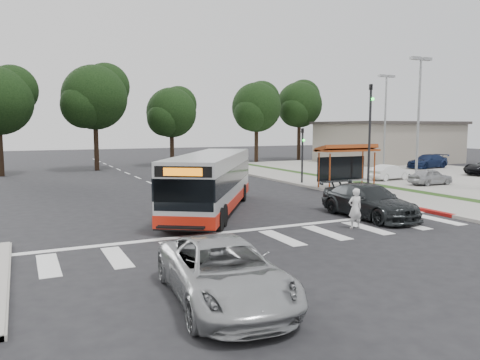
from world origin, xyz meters
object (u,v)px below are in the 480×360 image
transit_bus (211,183)px  silver_suv_south (224,272)px  dark_sedan (369,201)px  pedestrian (355,208)px

transit_bus → silver_suv_south: (-4.10, -10.99, -0.68)m
transit_bus → silver_suv_south: bearing=-77.7°
transit_bus → dark_sedan: transit_bus is taller
dark_sedan → silver_suv_south: bearing=-147.9°
pedestrian → dark_sedan: bearing=-136.4°
pedestrian → silver_suv_south: pedestrian is taller
silver_suv_south → dark_sedan: bearing=39.6°
transit_bus → dark_sedan: bearing=-3.6°
dark_sedan → silver_suv_south: size_ratio=1.00×
pedestrian → dark_sedan: size_ratio=0.32×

